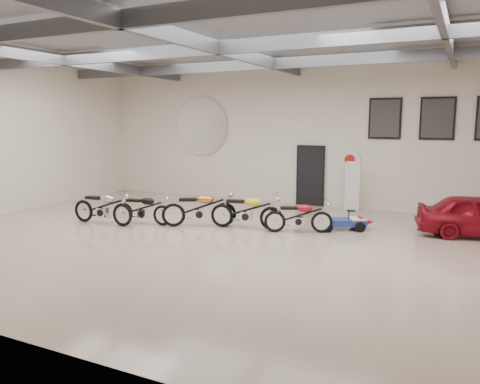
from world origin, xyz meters
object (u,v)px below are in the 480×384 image
at_px(motorcycle_black, 143,208).
at_px(motorcycle_yellow, 246,210).
at_px(go_kart, 346,220).
at_px(motorcycle_red, 298,216).
at_px(banner_stand, 352,185).
at_px(motorcycle_gold, 199,208).
at_px(motorcycle_silver, 102,206).

relative_size(motorcycle_black, motorcycle_yellow, 0.90).
bearing_deg(go_kart, motorcycle_red, -167.35).
xyz_separation_m(banner_stand, motorcycle_gold, (-3.45, -4.25, -0.33)).
distance_m(motorcycle_gold, motorcycle_yellow, 1.40).
bearing_deg(motorcycle_yellow, motorcycle_black, -174.95).
relative_size(banner_stand, motorcycle_silver, 0.85).
distance_m(banner_stand, motorcycle_silver, 8.11).
distance_m(motorcycle_black, go_kart, 5.91).
distance_m(banner_stand, go_kart, 2.92).
relative_size(banner_stand, go_kart, 1.10).
bearing_deg(motorcycle_gold, banner_stand, 19.40).
bearing_deg(motorcycle_gold, motorcycle_silver, 169.05).
distance_m(motorcycle_yellow, motorcycle_red, 1.49).
relative_size(motorcycle_black, motorcycle_gold, 0.88).
xyz_separation_m(motorcycle_black, motorcycle_red, (4.48, 1.00, -0.01)).
distance_m(motorcycle_red, go_kart, 1.44).
bearing_deg(motorcycle_yellow, motorcycle_gold, -176.93).
bearing_deg(motorcycle_yellow, banner_stand, 52.13).
xyz_separation_m(motorcycle_silver, motorcycle_gold, (2.71, 1.01, 0.01)).
distance_m(motorcycle_black, motorcycle_yellow, 3.11).
distance_m(motorcycle_silver, motorcycle_black, 1.19).
bearing_deg(motorcycle_red, go_kart, 16.95).
height_order(motorcycle_yellow, motorcycle_red, motorcycle_yellow).
bearing_deg(motorcycle_gold, motorcycle_yellow, -18.53).
height_order(motorcycle_red, go_kart, motorcycle_red).
bearing_deg(motorcycle_red, motorcycle_black, 170.02).
relative_size(motorcycle_silver, motorcycle_gold, 0.98).
xyz_separation_m(banner_stand, motorcycle_red, (-0.62, -3.73, -0.40)).
bearing_deg(motorcycle_black, motorcycle_yellow, 7.77).
height_order(motorcycle_silver, motorcycle_black, motorcycle_silver).
relative_size(motorcycle_silver, motorcycle_black, 1.11).
relative_size(motorcycle_gold, motorcycle_red, 1.16).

